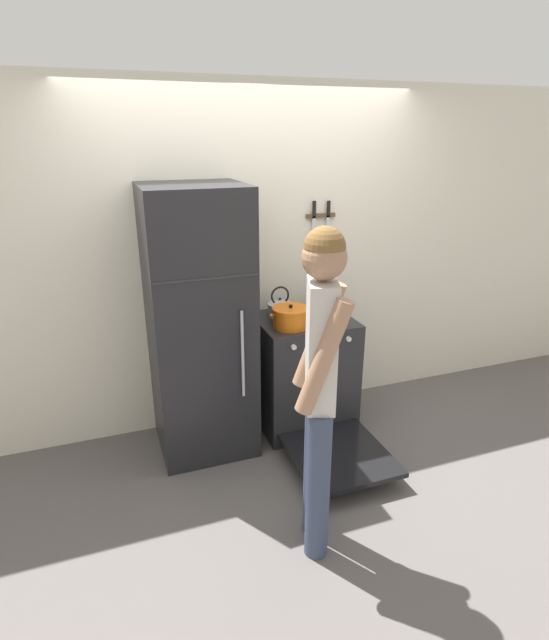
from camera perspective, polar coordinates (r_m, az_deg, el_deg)
ground_plane at (r=4.28m, az=-2.22°, el=-10.14°), size 14.00×14.00×0.00m
wall_back at (r=3.82m, az=-2.63°, el=6.75°), size 10.00×0.06×2.55m
refrigerator at (r=3.48m, az=-8.54°, el=-0.56°), size 0.67×0.67×1.89m
stove_range at (r=3.88m, az=3.49°, el=-6.21°), size 0.70×1.31×0.88m
dutch_oven_pot at (r=3.55m, az=1.85°, el=0.31°), size 0.31×0.26×0.17m
tea_kettle at (r=3.77m, az=0.66°, el=1.46°), size 0.24×0.19×0.23m
utensil_jar at (r=3.89m, az=5.08°, el=2.18°), size 0.07×0.07×0.29m
person at (r=2.53m, az=5.22°, el=-6.82°), size 0.37×0.43×1.80m
wall_knife_strip at (r=3.91m, az=5.33°, el=11.88°), size 0.24×0.03×0.29m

